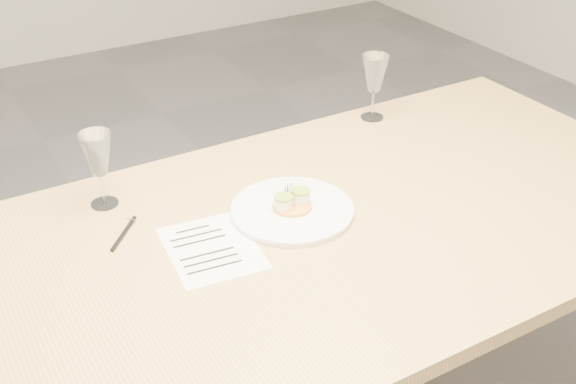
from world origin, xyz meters
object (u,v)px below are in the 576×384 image
dining_table (247,273)px  recipe_sheet (212,248)px  ballpoint_pen (124,233)px  wine_glass_2 (97,156)px  dinner_plate (292,209)px  wine_glass_3 (375,75)px

dining_table → recipe_sheet: size_ratio=8.74×
ballpoint_pen → wine_glass_2: wine_glass_2 is taller
dinner_plate → wine_glass_2: wine_glass_2 is taller
wine_glass_2 → ballpoint_pen: bearing=-91.7°
dining_table → wine_glass_3: wine_glass_3 is taller
dining_table → dinner_plate: (0.17, 0.08, 0.08)m
wine_glass_3 → dinner_plate: bearing=-145.1°
recipe_sheet → wine_glass_2: (-0.15, 0.31, 0.14)m
recipe_sheet → wine_glass_3: (0.73, 0.38, 0.14)m
dining_table → dinner_plate: bearing=24.4°
dining_table → recipe_sheet: 0.10m
dining_table → wine_glass_2: 0.46m
recipe_sheet → wine_glass_2: 0.37m
dinner_plate → wine_glass_2: size_ratio=1.54×
wine_glass_2 → recipe_sheet: bearing=-64.1°
dining_table → ballpoint_pen: size_ratio=21.37×
recipe_sheet → ballpoint_pen: bearing=141.8°
ballpoint_pen → dining_table: bearing=-90.2°
dining_table → wine_glass_3: bearing=32.5°
dining_table → dinner_plate: size_ratio=7.90×
dinner_plate → recipe_sheet: bearing=-171.4°
dining_table → ballpoint_pen: 0.30m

